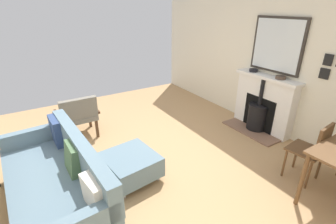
% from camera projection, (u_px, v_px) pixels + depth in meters
% --- Properties ---
extents(ground_plane, '(5.65, 6.21, 0.01)m').
position_uv_depth(ground_plane, '(128.00, 165.00, 3.63)').
color(ground_plane, tan).
extents(wall_left, '(0.12, 6.21, 2.88)m').
position_uv_depth(wall_left, '(266.00, 50.00, 4.40)').
color(wall_left, silver).
rests_on(wall_left, ground).
extents(fireplace, '(0.58, 1.23, 1.05)m').
position_uv_depth(fireplace, '(262.00, 107.00, 4.50)').
color(fireplace, brown).
rests_on(fireplace, ground).
extents(mirror_over_mantel, '(0.04, 0.95, 0.92)m').
position_uv_depth(mirror_over_mantel, '(277.00, 45.00, 4.10)').
color(mirror_over_mantel, '#2D2823').
extents(mantel_bowl_near, '(0.15, 0.15, 0.05)m').
position_uv_depth(mantel_bowl_near, '(253.00, 70.00, 4.52)').
color(mantel_bowl_near, black).
rests_on(mantel_bowl_near, fireplace).
extents(mantel_bowl_far, '(0.17, 0.17, 0.05)m').
position_uv_depth(mantel_bowl_far, '(281.00, 77.00, 4.07)').
color(mantel_bowl_far, '#47382D').
rests_on(mantel_bowl_far, fireplace).
extents(sofa, '(0.98, 2.01, 0.84)m').
position_uv_depth(sofa, '(58.00, 182.00, 2.73)').
color(sofa, '#B2B2B7').
rests_on(sofa, ground).
extents(ottoman, '(0.73, 0.75, 0.37)m').
position_uv_depth(ottoman, '(131.00, 164.00, 3.26)').
color(ottoman, '#B2B2B7').
rests_on(ottoman, ground).
extents(armchair_accent, '(0.68, 0.59, 0.80)m').
position_uv_depth(armchair_accent, '(78.00, 114.00, 4.19)').
color(armchair_accent, '#4C3321').
rests_on(armchair_accent, ground).
extents(dining_chair_near_fireplace, '(0.44, 0.44, 0.87)m').
position_uv_depth(dining_chair_near_fireplace, '(313.00, 148.00, 3.10)').
color(dining_chair_near_fireplace, brown).
rests_on(dining_chair_near_fireplace, ground).
extents(photo_gallery_row, '(0.02, 0.31, 0.38)m').
position_uv_depth(photo_gallery_row, '(331.00, 65.00, 3.46)').
color(photo_gallery_row, black).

